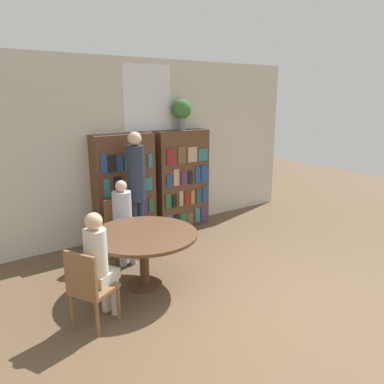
{
  "coord_description": "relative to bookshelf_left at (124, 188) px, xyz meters",
  "views": [
    {
      "loc": [
        -3.19,
        -2.36,
        2.39
      ],
      "look_at": [
        -0.16,
        1.85,
        1.05
      ],
      "focal_mm": 35.0,
      "sensor_mm": 36.0,
      "label": 1
    }
  ],
  "objects": [
    {
      "name": "ground_plane",
      "position": [
        0.58,
        -3.2,
        -0.89
      ],
      "size": [
        16.0,
        16.0,
        0.0
      ],
      "primitive_type": "plane",
      "color": "brown"
    },
    {
      "name": "wall_back",
      "position": [
        0.58,
        0.19,
        0.61
      ],
      "size": [
        6.4,
        0.07,
        3.0
      ],
      "color": "beige",
      "rests_on": "ground_plane"
    },
    {
      "name": "chair_near_camera",
      "position": [
        -1.44,
        -2.1,
        -0.4
      ],
      "size": [
        0.54,
        0.54,
        0.88
      ],
      "rotation": [
        0.0,
        0.0,
        -1.09
      ],
      "color": "brown",
      "rests_on": "ground_plane"
    },
    {
      "name": "reading_table",
      "position": [
        -0.53,
        -1.63,
        -0.27
      ],
      "size": [
        1.36,
        1.36,
        0.72
      ],
      "color": "brown",
      "rests_on": "ground_plane"
    },
    {
      "name": "chair_left_side",
      "position": [
        -0.39,
        -0.62,
        -0.4
      ],
      "size": [
        0.45,
        0.45,
        0.88
      ],
      "rotation": [
        0.0,
        0.0,
        -3.29
      ],
      "color": "brown",
      "rests_on": "ground_plane"
    },
    {
      "name": "librarian_standing",
      "position": [
        -0.03,
        -0.5,
        0.25
      ],
      "size": [
        0.27,
        0.54,
        1.87
      ],
      "color": "#232D3D",
      "rests_on": "ground_plane"
    },
    {
      "name": "seated_reader_left",
      "position": [
        -0.41,
        -0.8,
        -0.2
      ],
      "size": [
        0.32,
        0.4,
        1.22
      ],
      "rotation": [
        0.0,
        0.0,
        -3.29
      ],
      "color": "#B2B7C6",
      "rests_on": "ground_plane"
    },
    {
      "name": "bookshelf_right",
      "position": [
        1.16,
        0.0,
        0.0
      ],
      "size": [
        1.03,
        0.34,
        1.79
      ],
      "color": "brown",
      "rests_on": "ground_plane"
    },
    {
      "name": "bookshelf_left",
      "position": [
        0.0,
        0.0,
        0.0
      ],
      "size": [
        1.03,
        0.34,
        1.79
      ],
      "color": "brown",
      "rests_on": "ground_plane"
    },
    {
      "name": "flower_vase",
      "position": [
        1.17,
        0.0,
        1.25
      ],
      "size": [
        0.35,
        0.35,
        0.54
      ],
      "color": "slate",
      "rests_on": "bookshelf_right"
    },
    {
      "name": "seated_reader_right",
      "position": [
        -1.28,
        -2.02,
        -0.2
      ],
      "size": [
        0.4,
        0.36,
        1.24
      ],
      "rotation": [
        0.0,
        0.0,
        -1.09
      ],
      "color": "beige",
      "rests_on": "ground_plane"
    }
  ]
}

